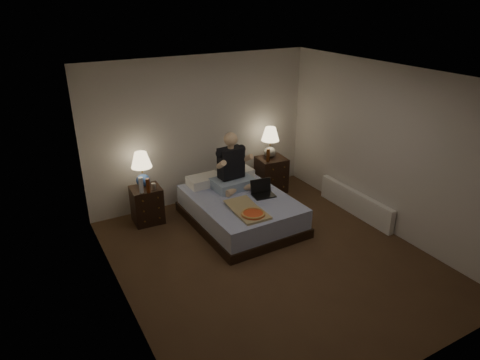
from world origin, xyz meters
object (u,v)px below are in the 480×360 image
nightstand_left (147,205)px  person (233,161)px  pizza_box (253,214)px  radiator (355,203)px  beer_bottle_right (268,155)px  lamp_right (270,142)px  nightstand_right (271,175)px  bed (241,210)px  laptop (264,189)px  lamp_left (142,169)px  water_bottle (141,185)px  beer_bottle_left (148,186)px  soda_can (154,186)px

nightstand_left → person: bearing=-14.2°
pizza_box → radiator: 1.99m
pizza_box → beer_bottle_right: bearing=51.4°
lamp_right → nightstand_right: bearing=-89.2°
bed → nightstand_left: size_ratio=3.10×
lamp_right → laptop: size_ratio=1.65×
nightstand_right → lamp_left: size_ratio=1.16×
nightstand_left → nightstand_right: nightstand_right is taller
water_bottle → person: person is taller
pizza_box → bed: bearing=77.2°
nightstand_right → beer_bottle_left: size_ratio=2.82×
laptop → person: bearing=124.9°
pizza_box → radiator: pizza_box is taller
bed → pizza_box: bearing=-104.9°
soda_can → nightstand_left: bearing=133.4°
nightstand_left → soda_can: (0.10, -0.11, 0.35)m
radiator → lamp_left: bearing=153.6°
nightstand_right → lamp_left: bearing=-176.9°
water_bottle → beer_bottle_right: beer_bottle_right is taller
lamp_right → beer_bottle_right: size_ratio=2.43×
bed → lamp_left: 1.67m
bed → pizza_box: pizza_box is taller
nightstand_left → beer_bottle_left: beer_bottle_left is taller
lamp_right → beer_bottle_left: (-2.37, -0.26, -0.22)m
laptop → radiator: (1.48, -0.51, -0.38)m
lamp_right → water_bottle: size_ratio=2.24×
lamp_left → person: 1.42m
person → lamp_left: bearing=156.0°
nightstand_left → lamp_right: bearing=4.5°
water_bottle → radiator: (3.19, -1.30, -0.52)m
nightstand_left → soda_can: 0.38m
lamp_right → person: bearing=-154.9°
nightstand_right → soda_can: 2.29m
lamp_right → person: person is taller
soda_can → pizza_box: size_ratio=0.13×
soda_can → beer_bottle_left: beer_bottle_left is taller
soda_can → radiator: (2.99, -1.33, -0.44)m
nightstand_left → water_bottle: (-0.10, -0.14, 0.42)m
laptop → water_bottle: bearing=162.4°
lamp_left → person: (1.33, -0.50, 0.05)m
beer_bottle_right → laptop: bearing=-126.2°
water_bottle → beer_bottle_left: water_bottle is taller
soda_can → beer_bottle_left: (-0.11, -0.08, 0.06)m
nightstand_left → beer_bottle_right: size_ratio=2.58×
radiator → person: bearing=149.6°
soda_can → beer_bottle_right: beer_bottle_right is taller
nightstand_right → radiator: size_ratio=0.40×
nightstand_left → radiator: (3.09, -1.43, -0.10)m
nightstand_left → bed: bearing=-28.7°
pizza_box → radiator: size_ratio=0.47×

